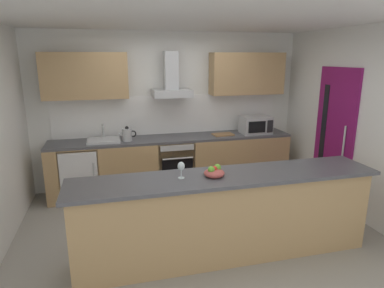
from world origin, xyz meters
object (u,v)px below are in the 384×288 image
range_hood (171,83)px  chopping_board (223,134)px  refrigerator (80,172)px  kettle (127,134)px  fruit_bowl (214,172)px  oven (174,163)px  wine_glass (181,167)px  sink (104,140)px  microwave (256,125)px

range_hood → chopping_board: bearing=-10.2°
refrigerator → kettle: size_ratio=2.94×
kettle → fruit_bowl: (0.77, -2.06, 0.01)m
fruit_bowl → oven: bearing=90.7°
wine_glass → refrigerator: bearing=119.8°
oven → chopping_board: 0.97m
sink → microwave: bearing=-0.9°
oven → microwave: size_ratio=1.60×
refrigerator → range_hood: 2.03m
wine_glass → kettle: bearing=101.8°
refrigerator → oven: bearing=0.1°
oven → chopping_board: chopping_board is taller
fruit_bowl → sink: bearing=118.5°
chopping_board → wine_glass: bearing=-120.1°
refrigerator → kettle: (0.75, -0.03, 0.58)m
refrigerator → wine_glass: (1.18, -2.06, 0.67)m
oven → kettle: kettle is taller
sink → kettle: 0.38m
oven → range_hood: (0.00, 0.13, 1.33)m
refrigerator → wine_glass: 2.46m
fruit_bowl → chopping_board: bearing=68.2°
sink → fruit_bowl: size_ratio=2.27×
kettle → sink: bearing=173.1°
wine_glass → fruit_bowl: wine_glass is taller
refrigerator → chopping_board: size_ratio=2.50×
refrigerator → fruit_bowl: fruit_bowl is taller
sink → kettle: sink is taller
range_hood → fruit_bowl: range_hood is taller
microwave → range_hood: (-1.45, 0.16, 0.74)m
oven → wine_glass: bearing=-98.9°
sink → wine_glass: bearing=-69.1°
range_hood → fruit_bowl: size_ratio=3.27×
oven → wine_glass: (-0.32, -2.06, 0.63)m
wine_glass → sink: bearing=110.9°
microwave → chopping_board: (-0.59, 0.00, -0.14)m
microwave → fruit_bowl: microwave is taller
range_hood → chopping_board: (0.86, -0.15, -0.88)m
oven → kettle: size_ratio=2.77×
fruit_bowl → chopping_board: (0.83, 2.07, -0.10)m
oven → wine_glass: 2.18m
microwave → wine_glass: microwave is taller
range_hood → microwave: bearing=-6.2°
wine_glass → chopping_board: 2.36m
sink → range_hood: size_ratio=0.69×
refrigerator → wine_glass: bearing=-60.2°
oven → refrigerator: (-1.50, -0.00, -0.03)m
oven → kettle: (-0.75, -0.03, 0.55)m
refrigerator → chopping_board: (2.36, -0.02, 0.49)m
kettle → microwave: bearing=0.2°
sink → kettle: size_ratio=1.73×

